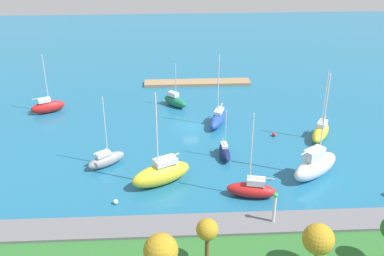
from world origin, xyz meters
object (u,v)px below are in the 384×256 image
park_tree_midwest (318,239)px  sailboat_red_near_pier (48,106)px  sailboat_white_lone_south (315,165)px  sailboat_green_along_channel (175,101)px  harbor_beacon (275,205)px  mooring_buoy_red (274,134)px  pier_dock (197,83)px  sailboat_red_east_end (252,189)px  sailboat_yellow_outer_mooring (161,173)px  mooring_buoy_white (116,202)px  sailboat_gray_off_beacon (106,159)px  sailboat_navy_by_breakwater (225,152)px  sailboat_yellow_lone_north (321,132)px  sailboat_blue_inner_mooring (218,118)px  park_tree_west (161,251)px  park_tree_east (207,231)px

park_tree_midwest → sailboat_red_near_pier: size_ratio=0.49×
sailboat_white_lone_south → sailboat_green_along_channel: bearing=90.9°
harbor_beacon → mooring_buoy_red: (-4.90, -22.09, -3.04)m
pier_dock → sailboat_red_east_end: 38.60m
sailboat_yellow_outer_mooring → mooring_buoy_white: 6.97m
sailboat_gray_off_beacon → sailboat_yellow_outer_mooring: (-7.55, 4.81, 0.56)m
sailboat_navy_by_breakwater → sailboat_yellow_lone_north: bearing=104.0°
park_tree_midwest → sailboat_gray_off_beacon: 31.23m
sailboat_red_near_pier → harbor_beacon: bearing=-69.9°
mooring_buoy_white → mooring_buoy_red: bearing=-144.2°
park_tree_midwest → sailboat_yellow_outer_mooring: (14.83, -16.71, -2.80)m
sailboat_yellow_lone_north → sailboat_blue_inner_mooring: sailboat_blue_inner_mooring is taller
pier_dock → park_tree_west: (6.60, 53.27, 4.81)m
pier_dock → mooring_buoy_white: size_ratio=34.36×
harbor_beacon → sailboat_green_along_channel: sailboat_green_along_channel is taller
harbor_beacon → sailboat_gray_off_beacon: sailboat_gray_off_beacon is taller
park_tree_east → sailboat_red_near_pier: (23.94, -38.37, -3.68)m
park_tree_east → sailboat_navy_by_breakwater: (-4.29, -21.72, -3.95)m
park_tree_west → park_tree_east: bearing=-146.6°
sailboat_navy_by_breakwater → sailboat_white_lone_south: sailboat_white_lone_south is taller
sailboat_red_east_end → mooring_buoy_white: size_ratio=18.62×
sailboat_red_near_pier → mooring_buoy_white: sailboat_red_near_pier is taller
harbor_beacon → park_tree_east: park_tree_east is taller
sailboat_blue_inner_mooring → mooring_buoy_red: sailboat_blue_inner_mooring is taller
sailboat_green_along_channel → sailboat_red_east_end: size_ratio=0.70×
pier_dock → sailboat_green_along_channel: sailboat_green_along_channel is taller
harbor_beacon → sailboat_red_east_end: 6.94m
sailboat_green_along_channel → park_tree_midwest: bearing=-26.3°
sailboat_green_along_channel → sailboat_red_east_end: bearing=-25.8°
sailboat_yellow_lone_north → sailboat_blue_inner_mooring: bearing=-79.7°
sailboat_blue_inner_mooring → mooring_buoy_red: bearing=82.3°
sailboat_white_lone_south → mooring_buoy_white: sailboat_white_lone_south is taller
sailboat_red_near_pier → mooring_buoy_red: bearing=-40.2°
park_tree_west → sailboat_navy_by_breakwater: bearing=-109.3°
sailboat_green_along_channel → sailboat_navy_by_breakwater: bearing=-23.4°
park_tree_west → sailboat_red_near_pier: (19.61, -41.24, -3.95)m
sailboat_navy_by_breakwater → sailboat_red_east_end: sailboat_red_east_end is taller
pier_dock → sailboat_white_lone_south: (-13.18, 34.40, 1.51)m
sailboat_yellow_lone_north → sailboat_white_lone_south: size_ratio=0.78×
sailboat_blue_inner_mooring → sailboat_gray_off_beacon: bearing=-33.5°
sailboat_gray_off_beacon → mooring_buoy_white: size_ratio=16.76×
park_tree_east → sailboat_red_east_end: size_ratio=0.46×
sailboat_navy_by_breakwater → mooring_buoy_red: (-8.35, -5.98, -0.56)m
mooring_buoy_white → sailboat_white_lone_south: bearing=-169.7°
park_tree_midwest → sailboat_yellow_lone_north: (-9.15, -27.80, -3.20)m
pier_dock → sailboat_gray_off_beacon: size_ratio=2.05×
sailboat_blue_inner_mooring → sailboat_yellow_outer_mooring: sailboat_yellow_outer_mooring is taller
park_tree_west → sailboat_yellow_lone_north: (-23.81, -29.47, -3.96)m
pier_dock → park_tree_east: (2.26, 50.41, 4.54)m
sailboat_red_near_pier → sailboat_green_along_channel: (-21.62, -1.56, -0.12)m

